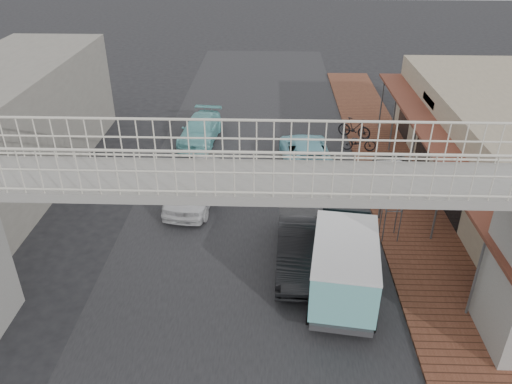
# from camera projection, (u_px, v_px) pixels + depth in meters

# --- Properties ---
(ground) EXTENTS (120.00, 120.00, 0.00)m
(ground) POSITION_uv_depth(u_px,v_px,m) (247.00, 253.00, 18.21)
(ground) COLOR black
(ground) RESTS_ON ground
(road_strip) EXTENTS (10.00, 60.00, 0.01)m
(road_strip) POSITION_uv_depth(u_px,v_px,m) (247.00, 253.00, 18.21)
(road_strip) COLOR black
(road_strip) RESTS_ON ground
(sidewalk) EXTENTS (3.00, 40.00, 0.10)m
(sidewalk) POSITION_uv_depth(u_px,v_px,m) (408.00, 212.00, 20.61)
(sidewalk) COLOR brown
(sidewalk) RESTS_ON ground
(footbridge) EXTENTS (16.40, 2.40, 6.34)m
(footbridge) POSITION_uv_depth(u_px,v_px,m) (239.00, 246.00, 13.17)
(footbridge) COLOR gray
(footbridge) RESTS_ON ground
(building_far_left) EXTENTS (5.00, 14.00, 5.00)m
(building_far_left) POSITION_uv_depth(u_px,v_px,m) (10.00, 124.00, 22.52)
(building_far_left) COLOR gray
(building_far_left) RESTS_ON ground
(white_hatchback) EXTENTS (2.39, 4.70, 1.53)m
(white_hatchback) POSITION_uv_depth(u_px,v_px,m) (194.00, 186.00, 21.05)
(white_hatchback) COLOR silver
(white_hatchback) RESTS_ON ground
(dark_sedan) EXTENTS (1.90, 4.96, 1.61)m
(dark_sedan) POSITION_uv_depth(u_px,v_px,m) (302.00, 243.00, 17.35)
(dark_sedan) COLOR black
(dark_sedan) RESTS_ON ground
(angkot_curb) EXTENTS (2.72, 5.17, 1.39)m
(angkot_curb) POSITION_uv_depth(u_px,v_px,m) (306.00, 153.00, 24.06)
(angkot_curb) COLOR #79C3D2
(angkot_curb) RESTS_ON ground
(angkot_far) EXTENTS (2.24, 4.59, 1.28)m
(angkot_far) POSITION_uv_depth(u_px,v_px,m) (200.00, 130.00, 26.78)
(angkot_far) COLOR #6DBCBE
(angkot_far) RESTS_ON ground
(angkot_van) EXTENTS (2.54, 4.63, 2.16)m
(angkot_van) POSITION_uv_depth(u_px,v_px,m) (345.00, 260.00, 15.58)
(angkot_van) COLOR black
(angkot_van) RESTS_ON ground
(motorcycle_near) EXTENTS (1.81, 0.79, 0.92)m
(motorcycle_near) POSITION_uv_depth(u_px,v_px,m) (359.00, 142.00, 25.53)
(motorcycle_near) COLOR black
(motorcycle_near) RESTS_ON sidewalk
(motorcycle_far) EXTENTS (1.87, 1.24, 1.09)m
(motorcycle_far) POSITION_uv_depth(u_px,v_px,m) (354.00, 128.00, 26.98)
(motorcycle_far) COLOR black
(motorcycle_far) RESTS_ON sidewalk
(street_clock) EXTENTS (0.77, 0.62, 3.16)m
(street_clock) POSITION_uv_depth(u_px,v_px,m) (397.00, 176.00, 17.63)
(street_clock) COLOR #59595B
(street_clock) RESTS_ON sidewalk
(arrow_sign) EXTENTS (1.67, 1.07, 2.84)m
(arrow_sign) POSITION_uv_depth(u_px,v_px,m) (404.00, 167.00, 18.99)
(arrow_sign) COLOR #59595B
(arrow_sign) RESTS_ON sidewalk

